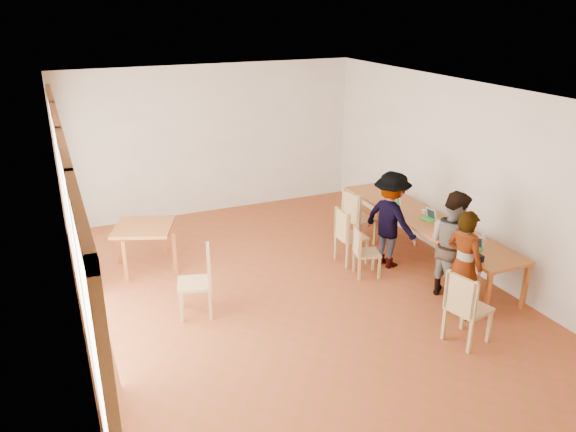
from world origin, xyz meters
name	(u,v)px	position (x,y,z in m)	size (l,w,h in m)	color
ground	(294,294)	(0.00, 0.00, 0.00)	(8.00, 8.00, 0.00)	#A24627
wall_back	(213,140)	(0.00, 4.00, 1.50)	(6.00, 0.10, 3.00)	silver
wall_front	(497,353)	(0.00, -4.00, 1.50)	(6.00, 0.10, 3.00)	silver
wall_right	(463,176)	(3.00, 0.00, 1.50)	(0.10, 8.00, 3.00)	silver
window_wall	(72,233)	(-2.96, 0.00, 1.50)	(0.10, 8.00, 3.00)	white
ceiling	(294,92)	(0.00, 0.00, 3.02)	(6.00, 8.00, 0.04)	white
communal_table	(424,221)	(2.50, 0.25, 0.70)	(0.80, 4.00, 0.75)	#B25A27
side_table	(144,230)	(-1.86, 1.79, 0.67)	(0.90, 0.90, 0.75)	#B25A27
chair_near	(465,301)	(1.45, -2.04, 0.61)	(0.56, 0.56, 0.53)	tan
chair_mid	(362,247)	(1.24, 0.13, 0.50)	(0.46, 0.46, 0.43)	tan
chair_far	(347,231)	(1.25, 0.64, 0.58)	(0.45, 0.45, 0.50)	tan
chair_empty	(356,213)	(1.75, 1.22, 0.62)	(0.56, 0.56, 0.54)	tan
chair_spare	(202,274)	(-1.39, 0.02, 0.61)	(0.56, 0.56, 0.53)	tan
person_near	(464,264)	(1.89, -1.45, 0.78)	(0.57, 0.37, 1.56)	gray
person_mid	(453,244)	(2.13, -0.92, 0.82)	(0.79, 0.62, 1.64)	gray
person_far	(391,220)	(1.87, 0.30, 0.81)	(1.04, 0.60, 1.61)	gray
laptop_near	(475,245)	(2.43, -1.05, 0.80)	(0.28, 0.29, 0.20)	green
laptop_mid	(429,216)	(2.55, 0.18, 0.80)	(0.22, 0.24, 0.18)	green
laptop_far	(396,201)	(2.47, 1.04, 0.80)	(0.27, 0.28, 0.19)	green
yellow_mug	(447,222)	(2.65, -0.13, 0.79)	(0.11, 0.11, 0.09)	yellow
green_bottle	(452,220)	(2.63, -0.27, 0.89)	(0.07, 0.07, 0.28)	#1D7043
clear_glass	(484,236)	(2.81, -0.82, 0.80)	(0.07, 0.07, 0.09)	silver
condiment_cup	(424,212)	(2.63, 0.45, 0.78)	(0.08, 0.08, 0.06)	white
pink_phone	(433,234)	(2.19, -0.38, 0.76)	(0.05, 0.10, 0.01)	#D63954
black_pouch	(473,256)	(2.16, -1.33, 0.80)	(0.16, 0.26, 0.09)	black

